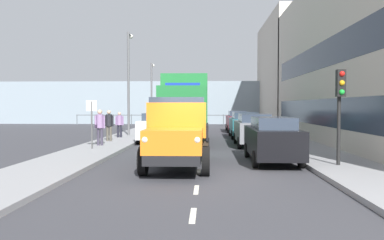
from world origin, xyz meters
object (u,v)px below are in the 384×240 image
(lorry_cargo_green, at_px, (186,107))
(car_navy_oppositeside_1, at_px, (167,122))
(pedestrian_by_lamp, at_px, (100,124))
(lamp_post_promenade, at_px, (129,74))
(car_black_kerbside_near, at_px, (272,139))
(car_maroon_kerbside_3, at_px, (237,121))
(car_teal_kerbside_2, at_px, (244,125))
(pedestrian_couple_b, at_px, (109,123))
(truck_vintage_orange, at_px, (178,134))
(lamp_post_far, at_px, (152,89))
(car_white_oppositeside_0, at_px, (156,127))
(pedestrian_strolling, at_px, (119,123))
(street_sign, at_px, (92,116))
(car_silver_oppositeside_2, at_px, (173,120))
(traffic_light_near, at_px, (340,96))
(car_grey_kerbside_1, at_px, (254,129))

(lorry_cargo_green, relative_size, car_navy_oppositeside_1, 2.03)
(pedestrian_by_lamp, height_order, lamp_post_promenade, lamp_post_promenade)
(car_black_kerbside_near, relative_size, car_maroon_kerbside_3, 1.00)
(car_teal_kerbside_2, xyz_separation_m, pedestrian_couple_b, (8.01, 4.25, 0.28))
(truck_vintage_orange, height_order, lamp_post_far, lamp_post_far)
(lorry_cargo_green, height_order, car_white_oppositeside_0, lorry_cargo_green)
(pedestrian_strolling, bearing_deg, car_maroon_kerbside_3, -135.34)
(car_white_oppositeside_0, xyz_separation_m, car_navy_oppositeside_1, (0.00, -6.32, 0.00))
(car_white_oppositeside_0, height_order, street_sign, street_sign)
(car_maroon_kerbside_3, xyz_separation_m, street_sign, (7.81, 14.46, 0.79))
(truck_vintage_orange, distance_m, car_silver_oppositeside_2, 21.35)
(pedestrian_by_lamp, bearing_deg, pedestrian_couple_b, -86.47)
(lorry_cargo_green, height_order, pedestrian_strolling, lorry_cargo_green)
(car_black_kerbside_near, height_order, car_navy_oppositeside_1, same)
(lorry_cargo_green, bearing_deg, car_white_oppositeside_0, -4.88)
(street_sign, bearing_deg, car_silver_oppositeside_2, -98.12)
(car_navy_oppositeside_1, height_order, pedestrian_couple_b, pedestrian_couple_b)
(car_black_kerbside_near, height_order, street_sign, street_sign)
(traffic_light_near, height_order, lamp_post_promenade, lamp_post_promenade)
(car_teal_kerbside_2, relative_size, lamp_post_promenade, 0.64)
(lorry_cargo_green, relative_size, street_sign, 3.65)
(car_navy_oppositeside_1, bearing_deg, truck_vintage_orange, 97.13)
(car_maroon_kerbside_3, xyz_separation_m, car_navy_oppositeside_1, (5.45, 3.26, 0.00))
(truck_vintage_orange, height_order, car_navy_oppositeside_1, truck_vintage_orange)
(lamp_post_far, bearing_deg, car_maroon_kerbside_3, 154.43)
(car_navy_oppositeside_1, bearing_deg, car_white_oppositeside_0, 90.00)
(pedestrian_by_lamp, distance_m, street_sign, 1.63)
(car_white_oppositeside_0, relative_size, pedestrian_strolling, 2.56)
(car_grey_kerbside_1, xyz_separation_m, traffic_light_near, (-1.98, 7.59, 1.58))
(car_teal_kerbside_2, bearing_deg, car_white_oppositeside_0, 31.55)
(car_teal_kerbside_2, distance_m, pedestrian_couple_b, 9.07)
(car_grey_kerbside_1, relative_size, lamp_post_promenade, 0.63)
(lamp_post_far, bearing_deg, lamp_post_promenade, 88.78)
(lorry_cargo_green, relative_size, lamp_post_far, 1.39)
(car_teal_kerbside_2, distance_m, traffic_light_near, 13.15)
(lorry_cargo_green, bearing_deg, car_maroon_kerbside_3, -110.80)
(car_black_kerbside_near, relative_size, lamp_post_far, 0.77)
(car_maroon_kerbside_3, bearing_deg, car_black_kerbside_near, 90.00)
(traffic_light_near, bearing_deg, car_navy_oppositeside_1, -64.94)
(car_black_kerbside_near, xyz_separation_m, traffic_light_near, (-1.98, 1.65, 1.58))
(car_black_kerbside_near, distance_m, car_teal_kerbside_2, 11.25)
(street_sign, bearing_deg, car_white_oppositeside_0, -115.83)
(car_navy_oppositeside_1, distance_m, street_sign, 11.47)
(pedestrian_strolling, bearing_deg, traffic_light_near, 131.58)
(car_navy_oppositeside_1, bearing_deg, car_grey_kerbside_1, 123.29)
(pedestrian_strolling, bearing_deg, lamp_post_promenade, -96.13)
(pedestrian_by_lamp, bearing_deg, car_grey_kerbside_1, -170.30)
(lorry_cargo_green, xyz_separation_m, traffic_light_near, (-5.68, 9.41, 0.40))
(lamp_post_far, bearing_deg, lorry_cargo_green, 106.19)
(car_white_oppositeside_0, bearing_deg, pedestrian_strolling, -33.45)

